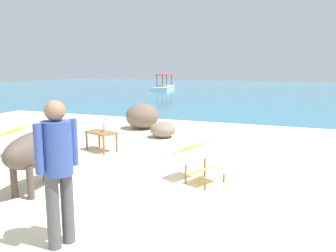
{
  "coord_description": "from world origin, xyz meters",
  "views": [
    {
      "loc": [
        2.68,
        -4.79,
        2.02
      ],
      "look_at": [
        -0.36,
        3.0,
        0.55
      ],
      "focal_mm": 37.17,
      "sensor_mm": 36.0,
      "label": 1
    }
  ],
  "objects_px": {
    "cow": "(39,149)",
    "bottle": "(105,127)",
    "deck_chair_near": "(198,159)",
    "low_bench_table": "(101,135)",
    "boat_white": "(164,87)",
    "person_standing": "(58,163)",
    "deck_chair_far": "(21,139)"
  },
  "relations": [
    {
      "from": "cow",
      "to": "bottle",
      "type": "bearing_deg",
      "value": 2.66
    },
    {
      "from": "bottle",
      "to": "deck_chair_near",
      "type": "relative_size",
      "value": 0.32
    },
    {
      "from": "low_bench_table",
      "to": "boat_white",
      "type": "xyz_separation_m",
      "value": [
        -6.2,
        19.38,
        -0.13
      ]
    },
    {
      "from": "cow",
      "to": "deck_chair_near",
      "type": "distance_m",
      "value": 2.62
    },
    {
      "from": "person_standing",
      "to": "boat_white",
      "type": "distance_m",
      "value": 24.65
    },
    {
      "from": "person_standing",
      "to": "boat_white",
      "type": "bearing_deg",
      "value": -52.29
    },
    {
      "from": "low_bench_table",
      "to": "person_standing",
      "type": "relative_size",
      "value": 0.54
    },
    {
      "from": "cow",
      "to": "deck_chair_far",
      "type": "xyz_separation_m",
      "value": [
        -1.79,
        1.46,
        -0.28
      ]
    },
    {
      "from": "cow",
      "to": "person_standing",
      "type": "relative_size",
      "value": 1.11
    },
    {
      "from": "cow",
      "to": "bottle",
      "type": "relative_size",
      "value": 6.05
    },
    {
      "from": "bottle",
      "to": "boat_white",
      "type": "bearing_deg",
      "value": 107.98
    },
    {
      "from": "cow",
      "to": "deck_chair_near",
      "type": "height_order",
      "value": "cow"
    },
    {
      "from": "deck_chair_near",
      "to": "low_bench_table",
      "type": "bearing_deg",
      "value": 177.86
    },
    {
      "from": "low_bench_table",
      "to": "boat_white",
      "type": "relative_size",
      "value": 0.23
    },
    {
      "from": "low_bench_table",
      "to": "deck_chair_near",
      "type": "bearing_deg",
      "value": -2.2
    },
    {
      "from": "bottle",
      "to": "boat_white",
      "type": "xyz_separation_m",
      "value": [
        -6.28,
        19.34,
        -0.32
      ]
    },
    {
      "from": "low_bench_table",
      "to": "person_standing",
      "type": "xyz_separation_m",
      "value": [
        1.92,
        -3.89,
        0.57
      ]
    },
    {
      "from": "low_bench_table",
      "to": "deck_chair_near",
      "type": "height_order",
      "value": "deck_chair_near"
    },
    {
      "from": "deck_chair_far",
      "to": "person_standing",
      "type": "bearing_deg",
      "value": -51.2
    },
    {
      "from": "person_standing",
      "to": "cow",
      "type": "bearing_deg",
      "value": -24.05
    },
    {
      "from": "cow",
      "to": "bottle",
      "type": "height_order",
      "value": "cow"
    },
    {
      "from": "low_bench_table",
      "to": "deck_chair_far",
      "type": "bearing_deg",
      "value": -118.95
    },
    {
      "from": "deck_chair_near",
      "to": "person_standing",
      "type": "xyz_separation_m",
      "value": [
        -0.79,
        -2.64,
        0.56
      ]
    },
    {
      "from": "low_bench_table",
      "to": "person_standing",
      "type": "distance_m",
      "value": 4.37
    },
    {
      "from": "bottle",
      "to": "boat_white",
      "type": "distance_m",
      "value": 20.34
    },
    {
      "from": "bottle",
      "to": "low_bench_table",
      "type": "bearing_deg",
      "value": -155.38
    },
    {
      "from": "deck_chair_far",
      "to": "deck_chair_near",
      "type": "bearing_deg",
      "value": -13.03
    },
    {
      "from": "bottle",
      "to": "cow",
      "type": "bearing_deg",
      "value": -82.01
    },
    {
      "from": "low_bench_table",
      "to": "bottle",
      "type": "bearing_deg",
      "value": 47.27
    },
    {
      "from": "cow",
      "to": "deck_chair_far",
      "type": "distance_m",
      "value": 2.33
    },
    {
      "from": "deck_chair_far",
      "to": "person_standing",
      "type": "relative_size",
      "value": 0.53
    },
    {
      "from": "deck_chair_near",
      "to": "person_standing",
      "type": "height_order",
      "value": "person_standing"
    }
  ]
}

